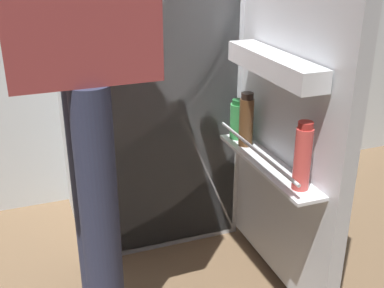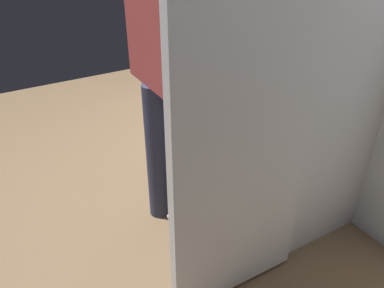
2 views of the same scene
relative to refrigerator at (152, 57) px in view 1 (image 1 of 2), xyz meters
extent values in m
plane|color=brown|center=(-0.03, -0.48, -0.80)|extent=(5.68, 5.68, 0.00)
cube|color=silver|center=(-0.03, 0.06, 0.00)|extent=(0.69, 0.58, 1.60)
cube|color=white|center=(-0.03, -0.23, 0.00)|extent=(0.65, 0.01, 1.56)
cube|color=white|center=(-0.03, -0.18, -0.02)|extent=(0.61, 0.09, 0.01)
cube|color=silver|center=(0.34, -0.57, 0.00)|extent=(0.05, 0.69, 1.55)
cube|color=white|center=(0.26, -0.57, -0.29)|extent=(0.11, 0.59, 0.01)
cylinder|color=silver|center=(0.21, -0.57, -0.23)|extent=(0.01, 0.57, 0.01)
cube|color=white|center=(0.26, -0.57, 0.08)|extent=(0.10, 0.50, 0.07)
cylinder|color=brown|center=(0.25, -0.40, -0.19)|extent=(0.06, 0.06, 0.19)
cylinder|color=black|center=(0.25, -0.40, -0.08)|extent=(0.05, 0.05, 0.02)
cylinder|color=#DB4C47|center=(0.26, -0.78, -0.18)|extent=(0.05, 0.05, 0.21)
cylinder|color=#B22D28|center=(0.26, -0.78, -0.07)|extent=(0.05, 0.05, 0.02)
cylinder|color=green|center=(0.26, -0.32, -0.21)|extent=(0.06, 0.06, 0.14)
cylinder|color=#195B28|center=(0.26, -0.32, -0.13)|extent=(0.05, 0.05, 0.02)
cylinder|color=red|center=(-0.01, -0.18, 0.03)|extent=(0.08, 0.08, 0.09)
cylinder|color=#2D334C|center=(-0.37, -0.51, -0.35)|extent=(0.12, 0.12, 0.89)
cylinder|color=#2D334C|center=(-0.37, -0.66, -0.35)|extent=(0.12, 0.12, 0.89)
camera|label=1|loc=(-0.55, -1.96, 0.46)|focal=45.32mm
camera|label=2|loc=(1.38, -1.41, 0.90)|focal=36.06mm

